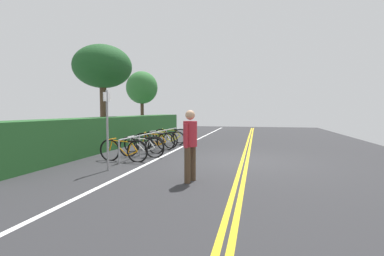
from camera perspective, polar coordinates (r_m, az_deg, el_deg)
ground_plane at (r=9.46m, az=10.67°, el=-6.69°), size 39.92×12.30×0.05m
centre_line_yellow_inner at (r=9.46m, az=11.16°, el=-6.54°), size 35.93×0.10×0.00m
centre_line_yellow_outer at (r=9.46m, az=10.19°, el=-6.52°), size 35.93×0.10×0.00m
bike_lane_stripe_white at (r=10.01m, az=-6.41°, el=-5.94°), size 35.93×0.12×0.00m
bike_rack at (r=11.79m, az=-7.60°, el=-1.68°), size 6.28×0.05×0.76m
bicycle_0 at (r=9.39m, az=-13.78°, el=-4.44°), size 0.46×1.75×0.76m
bicycle_1 at (r=10.15m, az=-10.25°, el=-3.80°), size 0.46×1.76×0.77m
bicycle_2 at (r=11.11m, az=-9.78°, el=-3.30°), size 0.46×1.74×0.72m
bicycle_3 at (r=11.76m, az=-7.65°, el=-2.73°), size 0.54×1.69×0.78m
bicycle_4 at (r=12.64m, az=-6.42°, el=-2.33°), size 0.56×1.74×0.76m
bicycle_5 at (r=13.52m, az=-5.00°, el=-2.06°), size 0.46×1.71×0.71m
bicycle_6 at (r=14.28m, az=-4.38°, el=-1.62°), size 0.67×1.67×0.78m
pedestrian at (r=6.45m, az=-0.38°, el=-2.63°), size 0.48×0.32×1.66m
sign_post_near at (r=8.01m, az=-16.85°, el=1.11°), size 0.36×0.06×2.20m
hedge_backdrop at (r=14.07m, az=-14.19°, el=-0.50°), size 15.23×1.21×1.36m
tree_mid at (r=14.85m, az=-17.72°, el=11.67°), size 2.86×2.86×4.89m
tree_far_right at (r=19.20m, az=-10.15°, el=8.02°), size 2.08×2.08×4.27m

